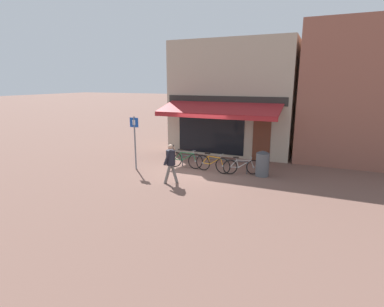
# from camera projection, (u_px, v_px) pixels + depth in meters

# --- Properties ---
(ground_plane) EXTENTS (160.00, 160.00, 0.00)m
(ground_plane) POSITION_uv_depth(u_px,v_px,m) (193.00, 170.00, 13.97)
(ground_plane) COLOR brown
(shop_front) EXTENTS (6.83, 5.00, 6.22)m
(shop_front) POSITION_uv_depth(u_px,v_px,m) (232.00, 98.00, 17.06)
(shop_front) COLOR tan
(shop_front) RESTS_ON ground_plane
(neighbour_building) EXTENTS (6.96, 4.00, 6.85)m
(neighbour_building) POSITION_uv_depth(u_px,v_px,m) (375.00, 94.00, 14.70)
(neighbour_building) COLOR #8E5647
(neighbour_building) RESTS_ON ground_plane
(bike_rack_rail) EXTENTS (3.29, 0.04, 0.57)m
(bike_rack_rail) POSITION_uv_depth(u_px,v_px,m) (213.00, 160.00, 13.90)
(bike_rack_rail) COLOR #47494F
(bike_rack_rail) RESTS_ON ground_plane
(bicycle_green) EXTENTS (1.80, 0.52, 0.90)m
(bicycle_green) POSITION_uv_depth(u_px,v_px,m) (185.00, 160.00, 14.31)
(bicycle_green) COLOR black
(bicycle_green) RESTS_ON ground_plane
(bicycle_orange) EXTENTS (1.76, 0.52, 0.88)m
(bicycle_orange) POSITION_uv_depth(u_px,v_px,m) (213.00, 164.00, 13.59)
(bicycle_orange) COLOR black
(bicycle_orange) RESTS_ON ground_plane
(bicycle_silver) EXTENTS (1.62, 0.82, 0.81)m
(bicycle_silver) POSITION_uv_depth(u_px,v_px,m) (242.00, 166.00, 13.30)
(bicycle_silver) COLOR black
(bicycle_silver) RESTS_ON ground_plane
(pedestrian_adult) EXTENTS (0.54, 0.66, 1.62)m
(pedestrian_adult) POSITION_uv_depth(u_px,v_px,m) (171.00, 160.00, 11.98)
(pedestrian_adult) COLOR slate
(pedestrian_adult) RESTS_ON ground_plane
(litter_bin) EXTENTS (0.58, 0.58, 1.14)m
(litter_bin) POSITION_uv_depth(u_px,v_px,m) (262.00, 163.00, 13.00)
(litter_bin) COLOR #515459
(litter_bin) RESTS_ON ground_plane
(parking_sign) EXTENTS (0.44, 0.07, 2.49)m
(parking_sign) POSITION_uv_depth(u_px,v_px,m) (135.00, 137.00, 13.80)
(parking_sign) COLOR slate
(parking_sign) RESTS_ON ground_plane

